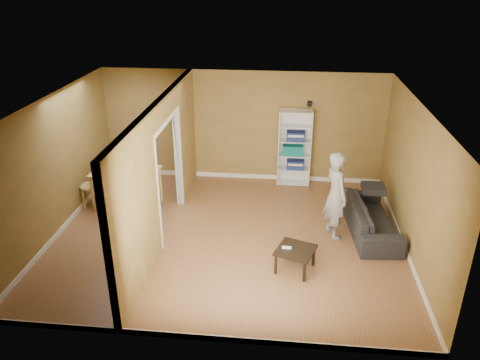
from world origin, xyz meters
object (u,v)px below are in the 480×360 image
sofa (371,214)px  chair_far (136,173)px  coffee_table (295,252)px  chair_near (122,198)px  person (337,188)px  bookshelf (294,147)px  chair_left (91,185)px  dining_table (126,174)px

sofa → chair_far: size_ratio=1.98×
coffee_table → chair_near: size_ratio=0.59×
sofa → person: bearing=101.0°
bookshelf → chair_near: bookshelf is taller
bookshelf → chair_near: size_ratio=1.75×
coffee_table → chair_far: (-3.52, 2.55, 0.17)m
chair_left → coffee_table: bearing=51.7°
chair_near → coffee_table: bearing=-11.6°
person → coffee_table: 1.55m
dining_table → chair_near: bearing=-79.5°
dining_table → coffee_table: bearing=-29.0°
coffee_table → dining_table: (-3.54, 1.96, 0.40)m
person → sofa: bearing=-96.2°
person → chair_near: 4.17m
person → chair_left: 5.09m
chair_near → sofa: bearing=10.5°
person → bookshelf: 2.46m
coffee_table → dining_table: size_ratio=0.46×
sofa → bookshelf: size_ratio=1.13×
dining_table → chair_far: size_ratio=1.29×
dining_table → bookshelf: bearing=24.2°
dining_table → person: bearing=-10.1°
person → chair_left: (-5.02, 0.69, -0.50)m
sofa → chair_far: 5.10m
bookshelf → person: bearing=-72.0°
dining_table → chair_near: (0.12, -0.65, -0.23)m
coffee_table → chair_near: (-3.42, 1.32, 0.17)m
chair_far → dining_table: bearing=90.8°
person → coffee_table: size_ratio=3.34×
coffee_table → chair_left: bearing=156.3°
chair_left → dining_table: bearing=80.7°
person → dining_table: 4.34m
sofa → chair_far: bearing=72.3°
person → chair_far: 4.48m
chair_left → chair_near: chair_near is taller
bookshelf → chair_far: (-3.48, -0.99, -0.38)m
dining_table → chair_far: 0.63m
chair_left → chair_far: chair_far is taller
person → bookshelf: bearing=-4.1°
person → coffee_table: bearing=127.0°
person → chair_near: (-4.14, 0.12, -0.49)m
sofa → dining_table: (-4.99, 0.56, 0.36)m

